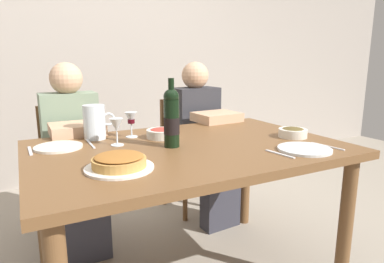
{
  "coord_description": "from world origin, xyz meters",
  "views": [
    {
      "loc": [
        -0.72,
        -1.43,
        1.18
      ],
      "look_at": [
        0.02,
        -0.01,
        0.83
      ],
      "focal_mm": 31.31,
      "sensor_mm": 36.0,
      "label": 1
    }
  ],
  "objects_px": {
    "salad_bowl": "(161,133)",
    "dinner_plate_right_setting": "(59,147)",
    "wine_bottle": "(172,118)",
    "water_pitcher": "(95,124)",
    "wine_glass_right_diner": "(116,126)",
    "diner_left": "(74,152)",
    "dinner_plate_left_setting": "(305,149)",
    "chair_left": "(70,160)",
    "baked_tart": "(119,162)",
    "olive_bowl": "(293,132)",
    "wine_glass_left_diner": "(131,119)",
    "chair_right": "(187,146)",
    "diner_right": "(203,137)",
    "dining_table": "(188,163)"
  },
  "relations": [
    {
      "from": "wine_bottle",
      "to": "diner_left",
      "type": "relative_size",
      "value": 0.29
    },
    {
      "from": "olive_bowl",
      "to": "chair_right",
      "type": "distance_m",
      "value": 1.05
    },
    {
      "from": "olive_bowl",
      "to": "diner_right",
      "type": "bearing_deg",
      "value": 99.55
    },
    {
      "from": "olive_bowl",
      "to": "wine_glass_right_diner",
      "type": "relative_size",
      "value": 1.13
    },
    {
      "from": "diner_right",
      "to": "chair_left",
      "type": "bearing_deg",
      "value": -19.92
    },
    {
      "from": "olive_bowl",
      "to": "chair_right",
      "type": "bearing_deg",
      "value": 98.16
    },
    {
      "from": "baked_tart",
      "to": "wine_glass_right_diner",
      "type": "distance_m",
      "value": 0.38
    },
    {
      "from": "wine_bottle",
      "to": "salad_bowl",
      "type": "xyz_separation_m",
      "value": [
        0.03,
        0.2,
        -0.11
      ]
    },
    {
      "from": "diner_right",
      "to": "olive_bowl",
      "type": "bearing_deg",
      "value": 95.24
    },
    {
      "from": "wine_glass_left_diner",
      "to": "olive_bowl",
      "type": "bearing_deg",
      "value": -27.32
    },
    {
      "from": "water_pitcher",
      "to": "diner_left",
      "type": "distance_m",
      "value": 0.4
    },
    {
      "from": "baked_tart",
      "to": "dinner_plate_right_setting",
      "type": "xyz_separation_m",
      "value": [
        -0.17,
        0.44,
        -0.02
      ]
    },
    {
      "from": "salad_bowl",
      "to": "dinner_plate_right_setting",
      "type": "height_order",
      "value": "salad_bowl"
    },
    {
      "from": "chair_left",
      "to": "chair_right",
      "type": "distance_m",
      "value": 0.89
    },
    {
      "from": "chair_left",
      "to": "diner_right",
      "type": "height_order",
      "value": "diner_right"
    },
    {
      "from": "chair_right",
      "to": "diner_right",
      "type": "bearing_deg",
      "value": 89.27
    },
    {
      "from": "diner_left",
      "to": "chair_right",
      "type": "distance_m",
      "value": 0.93
    },
    {
      "from": "dinner_plate_right_setting",
      "to": "chair_left",
      "type": "height_order",
      "value": "chair_left"
    },
    {
      "from": "wine_glass_left_diner",
      "to": "water_pitcher",
      "type": "bearing_deg",
      "value": 164.43
    },
    {
      "from": "olive_bowl",
      "to": "wine_glass_left_diner",
      "type": "relative_size",
      "value": 1.11
    },
    {
      "from": "wine_bottle",
      "to": "water_pitcher",
      "type": "height_order",
      "value": "wine_bottle"
    },
    {
      "from": "wine_glass_left_diner",
      "to": "salad_bowl",
      "type": "bearing_deg",
      "value": -33.36
    },
    {
      "from": "diner_left",
      "to": "wine_glass_left_diner",
      "type": "bearing_deg",
      "value": 123.11
    },
    {
      "from": "baked_tart",
      "to": "diner_left",
      "type": "distance_m",
      "value": 0.91
    },
    {
      "from": "dinner_plate_left_setting",
      "to": "baked_tart",
      "type": "bearing_deg",
      "value": 171.25
    },
    {
      "from": "diner_right",
      "to": "diner_left",
      "type": "bearing_deg",
      "value": -5.43
    },
    {
      "from": "wine_bottle",
      "to": "wine_glass_right_diner",
      "type": "distance_m",
      "value": 0.28
    },
    {
      "from": "wine_bottle",
      "to": "diner_right",
      "type": "distance_m",
      "value": 0.89
    },
    {
      "from": "dinner_plate_right_setting",
      "to": "diner_right",
      "type": "height_order",
      "value": "diner_right"
    },
    {
      "from": "dinner_plate_right_setting",
      "to": "wine_glass_right_diner",
      "type": "bearing_deg",
      "value": -15.87
    },
    {
      "from": "salad_bowl",
      "to": "olive_bowl",
      "type": "xyz_separation_m",
      "value": [
        0.64,
        -0.31,
        0.0
      ]
    },
    {
      "from": "salad_bowl",
      "to": "dinner_plate_right_setting",
      "type": "bearing_deg",
      "value": 177.25
    },
    {
      "from": "wine_bottle",
      "to": "wine_glass_left_diner",
      "type": "height_order",
      "value": "wine_bottle"
    },
    {
      "from": "wine_glass_right_diner",
      "to": "dinner_plate_left_setting",
      "type": "distance_m",
      "value": 0.9
    },
    {
      "from": "wine_glass_right_diner",
      "to": "diner_left",
      "type": "relative_size",
      "value": 0.12
    },
    {
      "from": "wine_glass_right_diner",
      "to": "baked_tart",
      "type": "bearing_deg",
      "value": -103.78
    },
    {
      "from": "wine_bottle",
      "to": "dinner_plate_left_setting",
      "type": "relative_size",
      "value": 1.34
    },
    {
      "from": "dining_table",
      "to": "chair_left",
      "type": "xyz_separation_m",
      "value": [
        -0.45,
        0.92,
        -0.17
      ]
    },
    {
      "from": "wine_bottle",
      "to": "salad_bowl",
      "type": "bearing_deg",
      "value": 82.69
    },
    {
      "from": "wine_glass_right_diner",
      "to": "dinner_plate_right_setting",
      "type": "xyz_separation_m",
      "value": [
        -0.26,
        0.08,
        -0.09
      ]
    },
    {
      "from": "water_pitcher",
      "to": "wine_glass_right_diner",
      "type": "distance_m",
      "value": 0.2
    },
    {
      "from": "salad_bowl",
      "to": "chair_left",
      "type": "bearing_deg",
      "value": 119.11
    },
    {
      "from": "baked_tart",
      "to": "diner_left",
      "type": "bearing_deg",
      "value": 93.03
    },
    {
      "from": "water_pitcher",
      "to": "salad_bowl",
      "type": "height_order",
      "value": "water_pitcher"
    },
    {
      "from": "dinner_plate_left_setting",
      "to": "chair_left",
      "type": "distance_m",
      "value": 1.56
    },
    {
      "from": "olive_bowl",
      "to": "diner_left",
      "type": "height_order",
      "value": "diner_left"
    },
    {
      "from": "chair_left",
      "to": "diner_right",
      "type": "distance_m",
      "value": 0.95
    },
    {
      "from": "olive_bowl",
      "to": "chair_right",
      "type": "xyz_separation_m",
      "value": [
        -0.14,
        1.0,
        -0.29
      ]
    },
    {
      "from": "baked_tart",
      "to": "wine_glass_left_diner",
      "type": "distance_m",
      "value": 0.55
    },
    {
      "from": "wine_bottle",
      "to": "dinner_plate_right_setting",
      "type": "distance_m",
      "value": 0.56
    }
  ]
}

